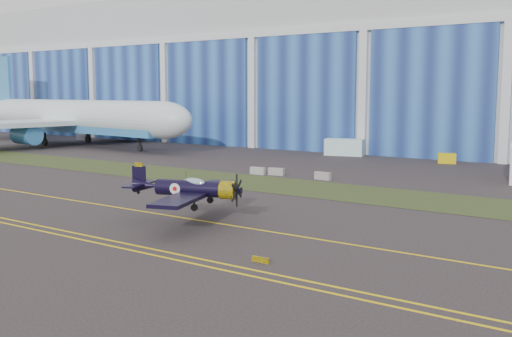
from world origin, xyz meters
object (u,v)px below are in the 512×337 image
Objects in this scene: jetliner at (74,81)px; warbird at (190,188)px; shipping_container at (344,147)px; tug at (447,158)px.

warbird is at bearing -26.16° from jetliner.
warbird is 54.24m from shipping_container.
jetliner is (-64.73, 40.41, 9.64)m from warbird.
jetliner is 31.08× the size of tug.
shipping_container is at bearing 85.74° from warbird.
jetliner is 54.26m from shipping_container.
shipping_container is 2.50× the size of tug.
shipping_container is at bearing 155.19° from tug.
tug is at bearing 67.38° from warbird.
warbird is 51.46m from tug.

